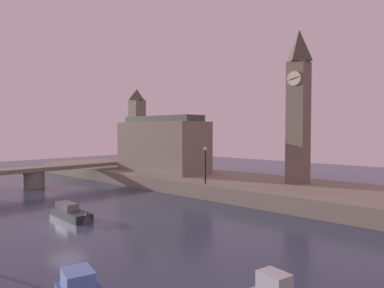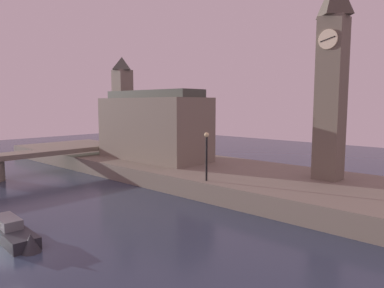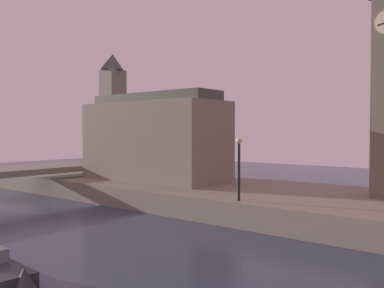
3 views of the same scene
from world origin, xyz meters
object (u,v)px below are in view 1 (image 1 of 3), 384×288
(clock_tower, at_px, (298,104))
(parliament_hall, at_px, (161,144))
(boat_barge_dark, at_px, (74,214))
(streetlamp, at_px, (205,161))

(clock_tower, xyz_separation_m, parliament_hall, (-18.47, -2.25, -4.45))
(parliament_hall, height_order, boat_barge_dark, parliament_hall)
(streetlamp, relative_size, boat_barge_dark, 0.68)
(clock_tower, xyz_separation_m, streetlamp, (-6.58, -6.98, -5.76))
(parliament_hall, bearing_deg, boat_barge_dark, -61.32)
(clock_tower, distance_m, streetlamp, 11.19)
(parliament_hall, bearing_deg, streetlamp, -21.69)
(clock_tower, bearing_deg, streetlamp, -133.33)
(boat_barge_dark, bearing_deg, clock_tower, 67.37)
(clock_tower, xyz_separation_m, boat_barge_dark, (-8.52, -20.44, -9.18))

